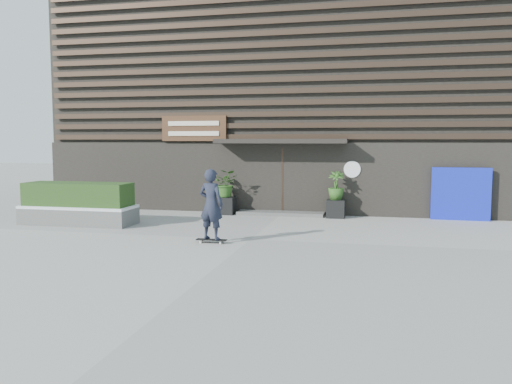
% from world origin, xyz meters
% --- Properties ---
extents(ground, '(80.00, 80.00, 0.00)m').
position_xyz_m(ground, '(0.00, 0.00, 0.00)').
color(ground, '#9C9994').
rests_on(ground, ground).
extents(entrance_step, '(3.00, 0.80, 0.12)m').
position_xyz_m(entrance_step, '(0.00, 4.60, 0.06)').
color(entrance_step, '#4C4C4A').
rests_on(entrance_step, ground).
extents(planter_pot_left, '(0.60, 0.60, 0.60)m').
position_xyz_m(planter_pot_left, '(-1.90, 4.40, 0.30)').
color(planter_pot_left, black).
rests_on(planter_pot_left, ground).
extents(bamboo_left, '(0.86, 0.75, 0.96)m').
position_xyz_m(bamboo_left, '(-1.90, 4.40, 1.08)').
color(bamboo_left, '#2D591E').
rests_on(bamboo_left, planter_pot_left).
extents(planter_pot_right, '(0.60, 0.60, 0.60)m').
position_xyz_m(planter_pot_right, '(1.90, 4.40, 0.30)').
color(planter_pot_right, black).
rests_on(planter_pot_right, ground).
extents(bamboo_right, '(0.54, 0.54, 0.96)m').
position_xyz_m(bamboo_right, '(1.90, 4.40, 1.08)').
color(bamboo_right, '#2D591E').
rests_on(bamboo_right, planter_pot_right).
extents(raised_bed, '(3.50, 1.20, 0.50)m').
position_xyz_m(raised_bed, '(-5.76, 1.32, 0.25)').
color(raised_bed, '#535350').
rests_on(raised_bed, ground).
extents(snow_layer, '(3.50, 1.20, 0.08)m').
position_xyz_m(snow_layer, '(-5.76, 1.32, 0.54)').
color(snow_layer, white).
rests_on(snow_layer, raised_bed).
extents(hedge, '(3.30, 1.00, 0.70)m').
position_xyz_m(hedge, '(-5.76, 1.32, 0.93)').
color(hedge, '#1F3A15').
rests_on(hedge, snow_layer).
extents(blue_tarp, '(1.82, 0.18, 1.70)m').
position_xyz_m(blue_tarp, '(5.87, 4.70, 0.85)').
color(blue_tarp, '#0D19B3').
rests_on(blue_tarp, ground).
extents(building, '(18.00, 11.00, 8.00)m').
position_xyz_m(building, '(-0.00, 9.96, 3.99)').
color(building, black).
rests_on(building, ground).
extents(skateboarder, '(0.78, 0.57, 1.87)m').
position_xyz_m(skateboarder, '(-0.85, -0.67, 0.98)').
color(skateboarder, black).
rests_on(skateboarder, ground).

